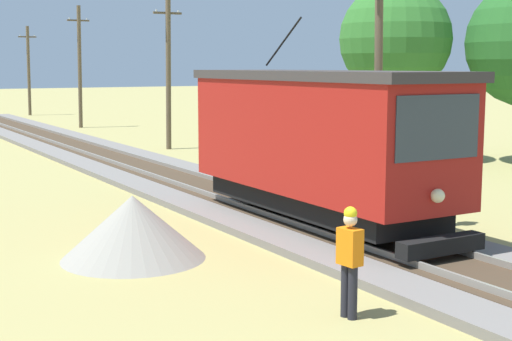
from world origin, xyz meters
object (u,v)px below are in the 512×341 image
at_px(track_worker, 350,257).
at_px(tree_left_near, 395,39).
at_px(utility_pole_far, 80,66).
at_px(utility_pole_near_tram, 379,66).
at_px(second_worker, 451,186).
at_px(red_tram, 319,139).
at_px(gravel_pile, 133,227).
at_px(utility_pole_mid, 168,71).
at_px(utility_pole_distant, 29,70).

height_order(track_worker, tree_left_near, tree_left_near).
bearing_deg(track_worker, utility_pole_far, -107.40).
relative_size(utility_pole_near_tram, second_worker, 4.29).
relative_size(red_tram, gravel_pile, 2.88).
bearing_deg(utility_pole_mid, red_tram, -102.05).
relative_size(red_tram, tree_left_near, 1.17).
bearing_deg(tree_left_near, gravel_pile, -147.28).
distance_m(red_tram, second_worker, 3.57).
xyz_separation_m(utility_pole_near_tram, utility_pole_distant, (0.00, 43.07, -0.33)).
height_order(utility_pole_near_tram, utility_pole_distant, utility_pole_near_tram).
xyz_separation_m(second_worker, tree_left_near, (7.03, 10.50, 4.00)).
bearing_deg(second_worker, track_worker, -101.06).
xyz_separation_m(red_tram, tree_left_near, (10.16, 9.27, 2.80)).
xyz_separation_m(utility_pole_far, utility_pole_distant, (0.00, 13.69, -0.32)).
height_order(gravel_pile, track_worker, track_worker).
xyz_separation_m(utility_pole_near_tram, track_worker, (-7.00, -7.99, -2.94)).
bearing_deg(utility_pole_far, utility_pole_mid, -90.00).
bearing_deg(gravel_pile, tree_left_near, 32.72).
distance_m(utility_pole_far, track_worker, 38.14).
bearing_deg(track_worker, utility_pole_distant, -104.59).
relative_size(utility_pole_near_tram, utility_pole_distant, 1.10).
bearing_deg(second_worker, utility_pole_distant, 134.12).
bearing_deg(utility_pole_distant, tree_left_near, -80.08).
bearing_deg(second_worker, utility_pole_mid, 132.90).
bearing_deg(tree_left_near, track_worker, -132.13).
bearing_deg(utility_pole_near_tram, gravel_pile, -161.64).
bearing_deg(red_tram, utility_pole_far, 83.19).
height_order(utility_pole_mid, track_worker, utility_pole_mid).
bearing_deg(utility_pole_mid, tree_left_near, -53.44).
relative_size(utility_pole_mid, utility_pole_far, 0.94).
height_order(utility_pole_far, track_worker, utility_pole_far).
bearing_deg(gravel_pile, utility_pole_near_tram, 18.36).
bearing_deg(track_worker, second_worker, -152.80).
relative_size(utility_pole_mid, gravel_pile, 2.43).
relative_size(gravel_pile, second_worker, 1.66).
bearing_deg(second_worker, red_tram, -156.47).
bearing_deg(utility_pole_mid, utility_pole_distant, 90.00).
height_order(utility_pole_near_tram, utility_pole_far, utility_pole_near_tram).
height_order(utility_pole_mid, utility_pole_distant, utility_pole_mid).
height_order(utility_pole_near_tram, gravel_pile, utility_pole_near_tram).
distance_m(utility_pole_near_tram, gravel_pile, 9.68).
distance_m(utility_pole_near_tram, utility_pole_distant, 43.08).
relative_size(utility_pole_near_tram, utility_pole_mid, 1.06).
height_order(red_tram, track_worker, red_tram).
bearing_deg(utility_pole_far, utility_pole_distant, 90.00).
distance_m(red_tram, tree_left_near, 14.03).
xyz_separation_m(red_tram, utility_pole_far, (3.81, 31.89, 1.72)).
bearing_deg(utility_pole_near_tram, tree_left_near, 46.82).
bearing_deg(utility_pole_far, track_worker, -100.61).
bearing_deg(gravel_pile, second_worker, -6.18).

